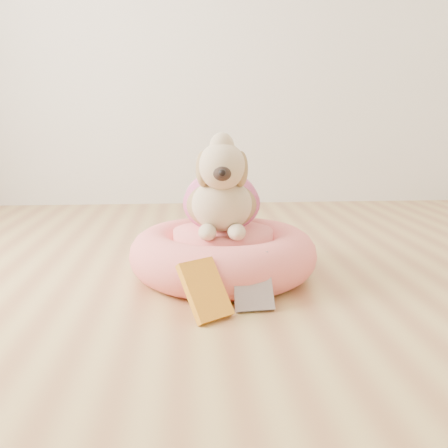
{
  "coord_description": "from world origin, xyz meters",
  "views": [
    {
      "loc": [
        -0.12,
        -1.34,
        0.6
      ],
      "look_at": [
        0.02,
        0.47,
        0.22
      ],
      "focal_mm": 40.0,
      "sensor_mm": 36.0,
      "label": 1
    }
  ],
  "objects": [
    {
      "name": "floor",
      "position": [
        0.0,
        0.0,
        0.0
      ],
      "size": [
        4.5,
        4.5,
        0.0
      ],
      "primitive_type": "plane",
      "color": "#AB7647",
      "rests_on": "ground"
    },
    {
      "name": "wall_back",
      "position": [
        0.0,
        2.25,
        1.35
      ],
      "size": [
        4.5,
        0.0,
        4.5
      ],
      "primitive_type": "plane",
      "rotation": [
        1.57,
        0.0,
        0.0
      ],
      "color": "beige",
      "rests_on": "floor"
    },
    {
      "name": "pet_bed",
      "position": [
        0.02,
        0.52,
        0.09
      ],
      "size": [
        0.72,
        0.72,
        0.18
      ],
      "color": "#EA5B63",
      "rests_on": "floor"
    },
    {
      "name": "dog",
      "position": [
        0.02,
        0.52,
        0.37
      ],
      "size": [
        0.38,
        0.53,
        0.38
      ],
      "primitive_type": null,
      "rotation": [
        0.0,
        0.0,
        -0.06
      ],
      "color": "brown",
      "rests_on": "pet_bed"
    },
    {
      "name": "book_yellow",
      "position": [
        -0.06,
        0.11,
        0.09
      ],
      "size": [
        0.18,
        0.18,
        0.17
      ],
      "primitive_type": "cube",
      "rotation": [
        -0.63,
        0.0,
        0.61
      ],
      "color": "yellow",
      "rests_on": "floor"
    },
    {
      "name": "book_white",
      "position": [
        0.09,
        0.18,
        0.09
      ],
      "size": [
        0.14,
        0.13,
        0.17
      ],
      "primitive_type": "cube",
      "rotation": [
        -0.57,
        0.0,
        0.1
      ],
      "color": "white",
      "rests_on": "floor"
    }
  ]
}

